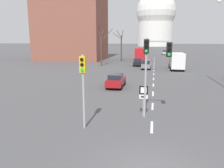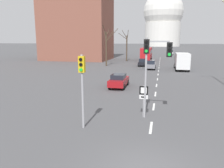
{
  "view_description": "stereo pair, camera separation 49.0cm",
  "coord_description": "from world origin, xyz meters",
  "px_view_note": "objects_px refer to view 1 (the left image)",
  "views": [
    {
      "loc": [
        -0.01,
        -8.46,
        5.35
      ],
      "look_at": [
        -2.84,
        6.2,
        2.38
      ],
      "focal_mm": 35.0,
      "sensor_mm": 36.0,
      "label": 1
    },
    {
      "loc": [
        0.47,
        -8.36,
        5.35
      ],
      "look_at": [
        -2.84,
        6.2,
        2.38
      ],
      "focal_mm": 35.0,
      "sensor_mm": 36.0,
      "label": 2
    }
  ],
  "objects_px": {
    "traffic_signal_near_left": "(83,78)",
    "sedan_near_right": "(138,62)",
    "traffic_signal_centre_tall": "(154,58)",
    "sedan_mid_centre": "(116,80)",
    "sedan_far_left": "(146,64)",
    "city_bus": "(141,53)",
    "sedan_near_left": "(164,52)",
    "route_sign_post": "(144,96)",
    "delivery_truck": "(177,61)"
  },
  "relations": [
    {
      "from": "traffic_signal_near_left",
      "to": "sedan_far_left",
      "type": "height_order",
      "value": "traffic_signal_near_left"
    },
    {
      "from": "route_sign_post",
      "to": "sedan_near_right",
      "type": "relative_size",
      "value": 0.56
    },
    {
      "from": "sedan_mid_centre",
      "to": "sedan_far_left",
      "type": "relative_size",
      "value": 0.99
    },
    {
      "from": "traffic_signal_near_left",
      "to": "sedan_far_left",
      "type": "bearing_deg",
      "value": 84.99
    },
    {
      "from": "route_sign_post",
      "to": "sedan_mid_centre",
      "type": "bearing_deg",
      "value": 110.74
    },
    {
      "from": "traffic_signal_near_left",
      "to": "sedan_near_right",
      "type": "relative_size",
      "value": 1.12
    },
    {
      "from": "sedan_mid_centre",
      "to": "delivery_truck",
      "type": "bearing_deg",
      "value": 64.54
    },
    {
      "from": "route_sign_post",
      "to": "sedan_near_left",
      "type": "bearing_deg",
      "value": 86.51
    },
    {
      "from": "sedan_mid_centre",
      "to": "city_bus",
      "type": "xyz_separation_m",
      "value": [
        0.66,
        35.93,
        1.24
      ]
    },
    {
      "from": "sedan_mid_centre",
      "to": "sedan_far_left",
      "type": "height_order",
      "value": "sedan_far_left"
    },
    {
      "from": "sedan_near_left",
      "to": "delivery_truck",
      "type": "bearing_deg",
      "value": -89.59
    },
    {
      "from": "traffic_signal_centre_tall",
      "to": "city_bus",
      "type": "bearing_deg",
      "value": 94.52
    },
    {
      "from": "traffic_signal_centre_tall",
      "to": "sedan_near_left",
      "type": "bearing_deg",
      "value": 86.98
    },
    {
      "from": "traffic_signal_centre_tall",
      "to": "delivery_truck",
      "type": "height_order",
      "value": "traffic_signal_centre_tall"
    },
    {
      "from": "sedan_far_left",
      "to": "city_bus",
      "type": "bearing_deg",
      "value": 96.78
    },
    {
      "from": "sedan_mid_centre",
      "to": "sedan_far_left",
      "type": "distance_m",
      "value": 17.92
    },
    {
      "from": "traffic_signal_centre_tall",
      "to": "sedan_far_left",
      "type": "distance_m",
      "value": 27.63
    },
    {
      "from": "sedan_near_left",
      "to": "sedan_mid_centre",
      "type": "bearing_deg",
      "value": -97.3
    },
    {
      "from": "traffic_signal_near_left",
      "to": "city_bus",
      "type": "distance_m",
      "value": 48.39
    },
    {
      "from": "traffic_signal_near_left",
      "to": "sedan_mid_centre",
      "type": "distance_m",
      "value": 12.68
    },
    {
      "from": "traffic_signal_near_left",
      "to": "delivery_truck",
      "type": "bearing_deg",
      "value": 74.69
    },
    {
      "from": "sedan_near_left",
      "to": "sedan_near_right",
      "type": "bearing_deg",
      "value": -100.05
    },
    {
      "from": "sedan_far_left",
      "to": "delivery_truck",
      "type": "bearing_deg",
      "value": 0.31
    },
    {
      "from": "traffic_signal_centre_tall",
      "to": "route_sign_post",
      "type": "relative_size",
      "value": 2.42
    },
    {
      "from": "sedan_near_left",
      "to": "city_bus",
      "type": "bearing_deg",
      "value": -105.23
    },
    {
      "from": "sedan_near_left",
      "to": "route_sign_post",
      "type": "bearing_deg",
      "value": -93.49
    },
    {
      "from": "delivery_truck",
      "to": "sedan_near_right",
      "type": "bearing_deg",
      "value": 147.59
    },
    {
      "from": "traffic_signal_near_left",
      "to": "city_bus",
      "type": "height_order",
      "value": "traffic_signal_near_left"
    },
    {
      "from": "sedan_mid_centre",
      "to": "city_bus",
      "type": "bearing_deg",
      "value": 88.95
    },
    {
      "from": "route_sign_post",
      "to": "city_bus",
      "type": "xyz_separation_m",
      "value": [
        -3.0,
        45.59,
        0.49
      ]
    },
    {
      "from": "traffic_signal_centre_tall",
      "to": "sedan_near_right",
      "type": "relative_size",
      "value": 1.36
    },
    {
      "from": "sedan_near_left",
      "to": "sedan_mid_centre",
      "type": "xyz_separation_m",
      "value": [
        -8.11,
        -63.31,
        -0.08
      ]
    },
    {
      "from": "city_bus",
      "to": "sedan_near_right",
      "type": "bearing_deg",
      "value": -89.01
    },
    {
      "from": "traffic_signal_centre_tall",
      "to": "sedan_mid_centre",
      "type": "height_order",
      "value": "traffic_signal_centre_tall"
    },
    {
      "from": "traffic_signal_centre_tall",
      "to": "route_sign_post",
      "type": "xyz_separation_m",
      "value": [
        -0.6,
        0.02,
        -2.65
      ]
    },
    {
      "from": "traffic_signal_near_left",
      "to": "delivery_truck",
      "type": "height_order",
      "value": "traffic_signal_near_left"
    },
    {
      "from": "traffic_signal_near_left",
      "to": "sedan_mid_centre",
      "type": "xyz_separation_m",
      "value": [
        -0.18,
        12.45,
        -2.39
      ]
    },
    {
      "from": "city_bus",
      "to": "sedan_far_left",
      "type": "bearing_deg",
      "value": -83.22
    },
    {
      "from": "sedan_near_right",
      "to": "sedan_far_left",
      "type": "height_order",
      "value": "sedan_far_left"
    },
    {
      "from": "sedan_near_left",
      "to": "city_bus",
      "type": "height_order",
      "value": "city_bus"
    },
    {
      "from": "sedan_mid_centre",
      "to": "sedan_near_right",
      "type": "bearing_deg",
      "value": 87.74
    },
    {
      "from": "traffic_signal_centre_tall",
      "to": "traffic_signal_near_left",
      "type": "bearing_deg",
      "value": -145.89
    },
    {
      "from": "sedan_near_left",
      "to": "city_bus",
      "type": "relative_size",
      "value": 0.35
    },
    {
      "from": "traffic_signal_centre_tall",
      "to": "sedan_near_right",
      "type": "bearing_deg",
      "value": 95.98
    },
    {
      "from": "sedan_near_left",
      "to": "sedan_near_right",
      "type": "height_order",
      "value": "sedan_near_left"
    },
    {
      "from": "sedan_near_right",
      "to": "sedan_mid_centre",
      "type": "xyz_separation_m",
      "value": [
        -0.89,
        -22.53,
        -0.01
      ]
    },
    {
      "from": "traffic_signal_centre_tall",
      "to": "sedan_mid_centre",
      "type": "distance_m",
      "value": 11.11
    },
    {
      "from": "traffic_signal_near_left",
      "to": "route_sign_post",
      "type": "height_order",
      "value": "traffic_signal_near_left"
    },
    {
      "from": "city_bus",
      "to": "delivery_truck",
      "type": "relative_size",
      "value": 1.5
    },
    {
      "from": "traffic_signal_near_left",
      "to": "delivery_truck",
      "type": "relative_size",
      "value": 0.63
    }
  ]
}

